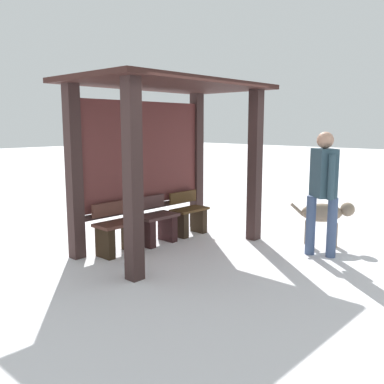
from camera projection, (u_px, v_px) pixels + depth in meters
The scene contains 7 objects.
ground_plane at pixel (172, 247), 6.69m from camera, with size 60.00×60.00×0.00m, color white.
bus_shelter at pixel (162, 133), 6.54m from camera, with size 3.09×1.81×2.54m.
bench_left_inside at pixel (117, 233), 6.32m from camera, with size 0.68×0.39×0.77m.
bench_center_inside at pixel (156, 224), 6.88m from camera, with size 0.68×0.41×0.76m.
bench_right_inside at pixel (189, 217), 7.44m from camera, with size 0.68×0.35×0.75m.
person_walking at pixel (323, 184), 6.11m from camera, with size 0.45×0.51×1.81m.
dog at pixel (325, 214), 6.71m from camera, with size 0.68×0.82×0.71m.
Camera 1 is at (-4.54, -4.62, 1.91)m, focal length 39.85 mm.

